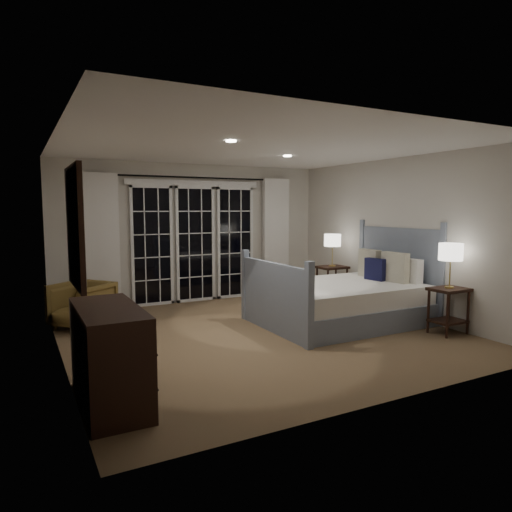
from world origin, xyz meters
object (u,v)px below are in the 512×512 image
dresser (110,356)px  bed (344,299)px  nightstand_left (448,304)px  lamp_left (451,252)px  nightstand_right (332,278)px  lamp_right (333,241)px  armchair (82,305)px

dresser → bed: bearing=20.0°
bed → nightstand_left: (0.85, -1.18, 0.07)m
nightstand_left → lamp_left: lamp_left is taller
bed → nightstand_right: size_ratio=3.61×
bed → lamp_right: bearing=59.7°
lamp_left → lamp_right: bearing=92.6°
nightstand_left → lamp_right: size_ratio=1.08×
nightstand_left → dresser: dresser is taller
bed → nightstand_right: 1.46m
armchair → nightstand_right: bearing=48.1°
lamp_right → dresser: size_ratio=0.48×
lamp_left → nightstand_left: bearing=0.0°
bed → lamp_left: (0.85, -1.18, 0.77)m
armchair → dresser: dresser is taller
armchair → bed: bearing=28.2°
lamp_right → bed: bearing=-120.3°
nightstand_left → dresser: 4.49m
dresser → lamp_left: bearing=1.9°
nightstand_right → armchair: 4.25m
armchair → lamp_right: bearing=48.1°
nightstand_right → lamp_left: 2.53m
lamp_right → dresser: 5.13m
nightstand_left → nightstand_right: (-0.11, 2.43, 0.02)m
bed → nightstand_right: bed is taller
bed → dresser: bed is taller
nightstand_left → lamp_right: (-0.11, 2.43, 0.71)m
armchair → dresser: bearing=-41.2°
bed → nightstand_left: bed is taller
lamp_left → dresser: (-4.49, -0.15, -0.68)m
bed → dresser: size_ratio=1.96×
nightstand_right → lamp_right: bearing=-90.0°
bed → lamp_left: bed is taller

